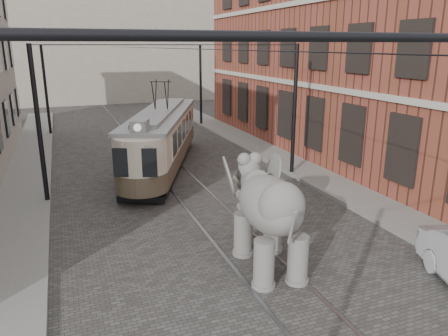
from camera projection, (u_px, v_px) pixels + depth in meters
name	position (u px, v px, depth m)	size (l,w,h in m)	color
ground	(240.00, 245.00, 13.24)	(120.00, 120.00, 0.00)	#474541
tram_rails	(240.00, 244.00, 13.24)	(1.54, 80.00, 0.02)	slate
sidewalk_right	(395.00, 216.00, 15.27)	(2.00, 60.00, 0.15)	slate
sidewalk_left	(7.00, 282.00, 11.01)	(2.00, 60.00, 0.15)	slate
brick_building	(362.00, 44.00, 23.43)	(8.00, 26.00, 12.00)	brown
distant_block	(100.00, 35.00, 47.26)	(28.00, 10.00, 14.00)	gray
catenary	(186.00, 123.00, 16.84)	(11.00, 30.20, 6.00)	black
tram	(162.00, 125.00, 21.07)	(2.23, 10.82, 4.29)	beige
elephant	(270.00, 219.00, 11.51)	(2.58, 4.69, 2.87)	#64625D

